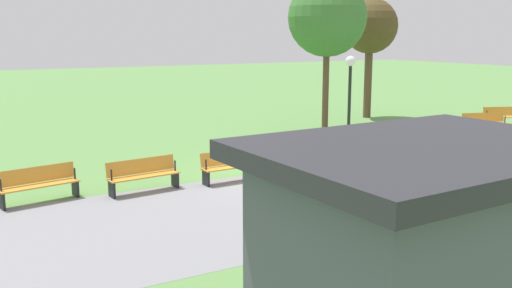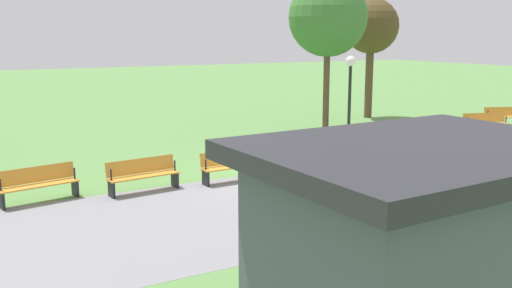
% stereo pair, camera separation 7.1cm
% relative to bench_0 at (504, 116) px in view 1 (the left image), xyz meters
% --- Properties ---
extents(ground_plane, '(120.00, 120.00, 0.00)m').
position_rel_bench_0_xyz_m(ground_plane, '(14.16, 2.82, -0.48)').
color(ground_plane, '#5B8C47').
extents(path_paving, '(43.62, 5.94, 0.01)m').
position_rel_bench_0_xyz_m(path_paving, '(14.16, 5.30, -0.48)').
color(path_paving, gray).
rests_on(path_paving, ground).
extents(bench_0, '(1.99, 1.17, 0.89)m').
position_rel_bench_0_xyz_m(bench_0, '(0.00, 0.00, 0.00)').
color(bench_0, orange).
rests_on(bench_0, ground).
extents(bench_1, '(2.01, 1.05, 0.89)m').
position_rel_bench_0_xyz_m(bench_1, '(2.48, 0.90, 0.00)').
color(bench_1, orange).
rests_on(bench_1, ground).
extents(bench_2, '(2.01, 0.93, 0.89)m').
position_rel_bench_0_xyz_m(bench_2, '(5.02, 1.63, 0.00)').
color(bench_2, orange).
rests_on(bench_2, ground).
extents(bench_3, '(2.01, 0.81, 0.89)m').
position_rel_bench_0_xyz_m(bench_3, '(7.60, 2.18, 0.00)').
color(bench_3, orange).
rests_on(bench_3, ground).
extents(bench_4, '(1.99, 0.67, 0.89)m').
position_rel_bench_0_xyz_m(bench_4, '(10.21, 2.54, 0.00)').
color(bench_4, orange).
rests_on(bench_4, ground).
extents(bench_5, '(1.97, 0.54, 0.89)m').
position_rel_bench_0_xyz_m(bench_5, '(12.84, 2.73, 0.00)').
color(bench_5, orange).
rests_on(bench_5, ground).
extents(bench_6, '(1.97, 0.54, 0.89)m').
position_rel_bench_0_xyz_m(bench_6, '(15.48, 2.73, 0.00)').
color(bench_6, orange).
rests_on(bench_6, ground).
extents(bench_7, '(1.99, 0.67, 0.89)m').
position_rel_bench_0_xyz_m(bench_7, '(18.12, 2.54, 0.00)').
color(bench_7, orange).
rests_on(bench_7, ground).
extents(bench_8, '(2.01, 0.81, 0.89)m').
position_rel_bench_0_xyz_m(bench_8, '(20.73, 2.18, 0.00)').
color(bench_8, orange).
rests_on(bench_8, ground).
extents(tree_0, '(2.75, 2.75, 5.99)m').
position_rel_bench_0_xyz_m(tree_0, '(3.60, -5.38, 4.06)').
color(tree_0, brown).
rests_on(tree_0, ground).
extents(tree_2, '(3.25, 3.25, 6.51)m').
position_rel_bench_0_xyz_m(tree_2, '(8.46, -2.39, 4.38)').
color(tree_2, brown).
rests_on(tree_2, ground).
extents(lamp_post, '(0.32, 0.32, 3.54)m').
position_rel_bench_0_xyz_m(lamp_post, '(11.53, 3.01, 2.02)').
color(lamp_post, black).
rests_on(lamp_post, ground).
extents(kiosk, '(3.72, 2.80, 3.10)m').
position_rel_bench_0_xyz_m(kiosk, '(18.47, 12.90, 1.11)').
color(kiosk, '#4C515B').
rests_on(kiosk, ground).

